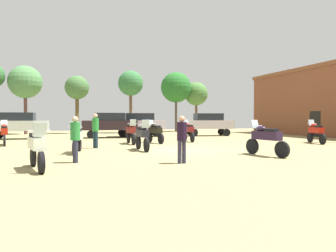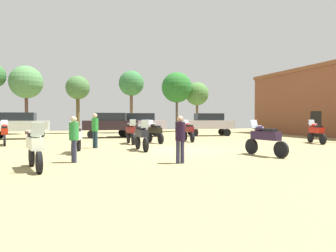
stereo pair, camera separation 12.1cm
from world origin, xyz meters
The scene contains 22 objects.
ground_plane centered at (0.00, 0.00, 0.01)m, with size 44.00×52.00×0.02m.
motorcycle_1 centered at (2.73, -3.49, 0.76)m, with size 0.70×2.29×1.51m.
motorcycle_2 centered at (2.72, 4.89, 0.75)m, with size 0.62×2.23×1.49m.
motorcycle_3 centered at (-6.08, -4.17, 0.74)m, with size 0.75×2.18×1.47m.
motorcycle_4 centered at (9.63, 0.76, 0.75)m, with size 0.84×2.11×1.48m.
motorcycle_6 centered at (-8.61, 5.67, 0.74)m, with size 0.67×2.11×1.47m.
motorcycle_7 centered at (-4.74, 0.14, 0.73)m, with size 0.70×2.13×1.44m.
motorcycle_8 centered at (0.18, 4.36, 0.74)m, with size 0.70×2.23×1.47m.
motorcycle_10 centered at (-1.67, 0.23, 0.76)m, with size 0.62×2.16×1.50m.
motorcycle_11 centered at (-1.42, 4.13, 0.76)m, with size 0.62×2.21×1.51m.
car_2 centered at (-8.60, 11.15, 1.19)m, with size 4.38×2.01×2.00m.
car_3 centered at (6.92, 10.35, 1.19)m, with size 4.55×2.54×2.00m.
car_5 centered at (-1.78, 10.52, 1.19)m, with size 4.51×2.37×2.00m.
car_6 centered at (0.81, 11.24, 1.19)m, with size 4.49×2.31×2.00m.
person_1 centered at (-3.73, 2.15, 1.10)m, with size 0.48×0.48×1.83m.
person_2 centered at (-4.92, -2.97, 0.98)m, with size 0.41×0.41×1.65m.
person_3 centered at (-1.41, -4.37, 0.99)m, with size 0.35×0.35×1.67m.
tree_1 centered at (-4.01, 18.61, 4.67)m, with size 2.45×2.45×5.97m.
tree_3 centered at (7.17, 19.32, 5.19)m, with size 3.56×3.56×6.97m.
tree_4 centered at (1.47, 17.91, 5.26)m, with size 2.68×2.68×6.65m.
tree_6 centered at (9.91, 19.64, 4.51)m, with size 2.80×2.80×5.93m.
tree_7 centered at (-8.86, 18.48, 5.09)m, with size 3.18×3.18×6.71m.
Camera 1 is at (-5.29, -14.23, 1.60)m, focal length 32.54 mm.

